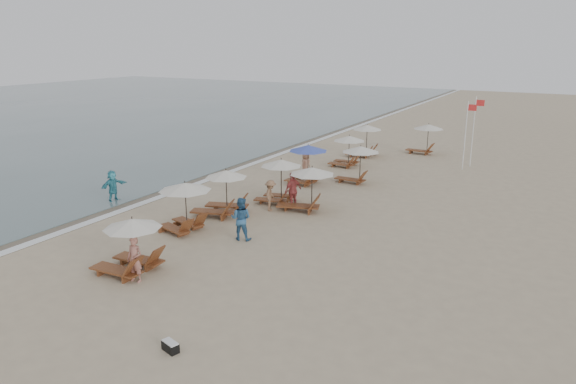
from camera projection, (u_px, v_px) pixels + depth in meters
The scene contains 22 objects.
ground at pixel (308, 264), 20.40m from camera, with size 160.00×160.00×0.00m, color tan.
wet_sand_band at pixel (206, 172), 34.64m from camera, with size 3.20×140.00×0.01m, color #6B5E4C.
foam_line at pixel (223, 174), 34.04m from camera, with size 0.50×140.00×0.02m, color white.
lounger_station_0 at pixel (129, 247), 19.44m from camera, with size 2.55×2.10×2.11m.
lounger_station_1 at pixel (183, 204), 23.62m from camera, with size 2.50×2.31×2.26m.
lounger_station_2 at pixel (222, 195), 26.01m from camera, with size 2.64×2.60×2.26m.
lounger_station_3 at pixel (278, 180), 27.89m from camera, with size 2.40×2.14×2.33m.
lounger_station_4 at pixel (305, 162), 31.54m from camera, with size 2.45×2.30×2.35m.
lounger_station_5 at pixel (346, 150), 36.04m from camera, with size 2.37×2.15×2.10m.
lounger_station_6 at pixel (364, 141), 39.22m from camera, with size 2.55×2.31×2.34m.
inland_station_0 at pixel (305, 186), 26.44m from camera, with size 2.86×2.27×2.22m.
inland_station_1 at pixel (357, 159), 31.68m from camera, with size 2.57×2.24×2.22m.
inland_station_2 at pixel (425, 136), 39.97m from camera, with size 2.67×2.24×2.22m.
beachgoer_near at pixel (135, 259), 18.72m from camera, with size 0.61×0.40×1.66m, color #9E6355.
beachgoer_mid_a at pixel (241, 219), 22.70m from camera, with size 0.91×0.71×1.86m, color #2D5C88.
beachgoer_mid_b at pixel (271, 195), 26.62m from camera, with size 1.02×0.59×1.58m, color #866044.
beachgoer_far_a at pixel (293, 190), 27.00m from camera, with size 1.09×0.46×1.87m, color #BC4B4B.
beachgoer_far_b at pixel (306, 165), 33.05m from camera, with size 0.81×0.52×1.65m, color #A27158.
waterline_walker at pixel (113, 186), 28.20m from camera, with size 1.55×0.49×1.67m, color teal.
duffel_bag at pixel (170, 346), 14.64m from camera, with size 0.58×0.40×0.29m.
flag_pole_near at pixel (466, 132), 34.70m from camera, with size 0.60×0.08×4.50m.
flag_pole_far at pixel (474, 128), 35.55m from camera, with size 0.59×0.08×4.70m.
Camera 1 is at (8.49, -16.88, 8.20)m, focal length 33.38 mm.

